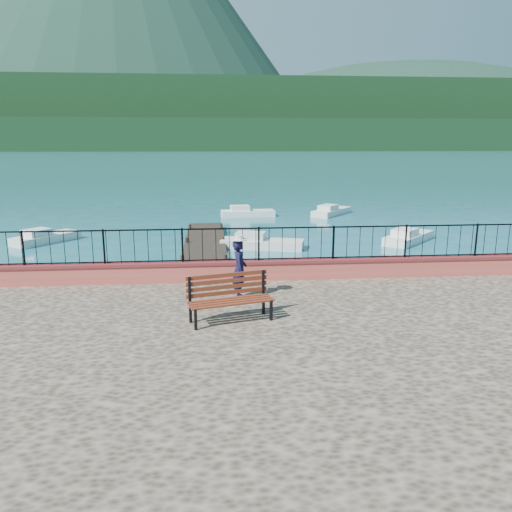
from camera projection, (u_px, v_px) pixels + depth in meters
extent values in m
plane|color=#19596B|center=(287.00, 373.00, 11.40)|extent=(2000.00, 2000.00, 0.00)
cube|color=#C35146|center=(269.00, 270.00, 14.66)|extent=(28.00, 0.46, 0.58)
cube|color=black|center=(269.00, 244.00, 14.49)|extent=(27.00, 0.05, 0.95)
cube|color=#2D231C|center=(205.00, 254.00, 22.84)|extent=(2.00, 16.00, 0.30)
cube|color=black|center=(212.00, 135.00, 300.61)|extent=(900.00, 60.00, 18.00)
cube|color=black|center=(212.00, 118.00, 355.95)|extent=(900.00, 120.00, 44.00)
ellipsoid|color=#142D23|center=(403.00, 146.00, 574.36)|extent=(448.00, 384.00, 180.00)
cube|color=black|center=(231.00, 311.00, 11.20)|extent=(1.99, 1.06, 0.48)
cube|color=maroon|center=(227.00, 285.00, 11.34)|extent=(1.86, 0.57, 0.58)
imported|color=black|center=(240.00, 269.00, 12.78)|extent=(0.40, 0.58, 1.54)
cylinder|color=silver|center=(239.00, 237.00, 12.59)|extent=(0.44, 0.44, 0.12)
cube|color=silver|center=(43.00, 284.00, 17.08)|extent=(4.06, 2.32, 0.80)
cube|color=silver|center=(262.00, 240.00, 24.72)|extent=(4.25, 2.34, 0.80)
cube|color=white|center=(409.00, 234.00, 26.26)|extent=(3.61, 3.69, 0.80)
cube|color=silver|center=(46.00, 235.00, 26.14)|extent=(3.14, 3.55, 0.80)
cube|color=silver|center=(248.00, 211.00, 35.30)|extent=(3.82, 1.55, 0.80)
cube|color=silver|center=(332.00, 209.00, 36.10)|extent=(3.59, 4.00, 0.80)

